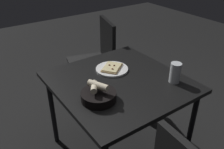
% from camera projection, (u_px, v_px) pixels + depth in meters
% --- Properties ---
extents(dining_table, '(0.91, 0.93, 0.71)m').
position_uv_depth(dining_table, '(119.00, 88.00, 1.78)').
color(dining_table, black).
rests_on(dining_table, ground).
extents(pizza_plate, '(0.26, 0.26, 0.04)m').
position_uv_depth(pizza_plate, '(112.00, 69.00, 1.88)').
color(pizza_plate, white).
rests_on(pizza_plate, dining_table).
extents(bread_basket, '(0.23, 0.23, 0.13)m').
position_uv_depth(bread_basket, '(98.00, 95.00, 1.52)').
color(bread_basket, black).
rests_on(bread_basket, dining_table).
extents(beer_glass, '(0.08, 0.08, 0.15)m').
position_uv_depth(beer_glass, '(175.00, 74.00, 1.70)').
color(beer_glass, silver).
rests_on(beer_glass, dining_table).
extents(chair_near, '(0.54, 0.54, 0.89)m').
position_uv_depth(chair_near, '(97.00, 56.00, 2.59)').
color(chair_near, black).
rests_on(chair_near, ground).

